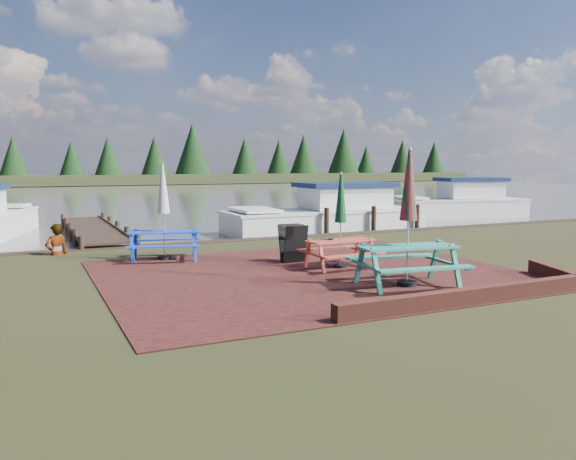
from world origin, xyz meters
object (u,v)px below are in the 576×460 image
(person, at_px, (55,224))
(picnic_table_blue, at_px, (164,227))
(picnic_table_red, at_px, (340,235))
(boat_near, at_px, (328,216))
(chalkboard, at_px, (293,243))
(picnic_table_teal, at_px, (408,239))
(jetty, at_px, (93,229))
(boat_far, at_px, (458,204))

(person, bearing_deg, picnic_table_blue, 121.51)
(picnic_table_red, height_order, boat_near, picnic_table_red)
(boat_near, bearing_deg, chalkboard, 144.92)
(boat_near, bearing_deg, picnic_table_teal, 159.71)
(picnic_table_blue, bearing_deg, jetty, 113.89)
(chalkboard, xyz_separation_m, person, (-5.24, 3.86, 0.34))
(boat_far, bearing_deg, picnic_table_red, 141.13)
(jetty, relative_size, boat_near, 1.16)
(chalkboard, relative_size, jetty, 0.11)
(picnic_table_blue, relative_size, boat_far, 0.34)
(picnic_table_teal, height_order, picnic_table_blue, picnic_table_teal)
(picnic_table_teal, distance_m, picnic_table_blue, 6.38)
(picnic_table_teal, xyz_separation_m, person, (-6.13, 7.26, -0.12))
(picnic_table_red, height_order, chalkboard, picnic_table_red)
(picnic_table_teal, xyz_separation_m, picnic_table_blue, (-3.67, 5.22, -0.10))
(jetty, relative_size, person, 5.43)
(picnic_table_teal, xyz_separation_m, picnic_table_red, (-0.19, 2.29, -0.17))
(picnic_table_teal, relative_size, jetty, 0.30)
(picnic_table_red, relative_size, chalkboard, 2.33)
(boat_far, bearing_deg, boat_near, 120.07)
(chalkboard, relative_size, person, 0.57)
(picnic_table_red, bearing_deg, chalkboard, 120.56)
(picnic_table_blue, height_order, boat_far, picnic_table_blue)
(chalkboard, distance_m, boat_far, 16.74)
(picnic_table_teal, bearing_deg, picnic_table_red, 104.04)
(boat_far, bearing_deg, chalkboard, 136.65)
(picnic_table_teal, distance_m, boat_far, 18.23)
(chalkboard, relative_size, boat_far, 0.13)
(picnic_table_red, xyz_separation_m, jetty, (-4.45, 9.91, -0.67))
(picnic_table_red, relative_size, picnic_table_blue, 0.91)
(picnic_table_blue, distance_m, boat_far, 18.26)
(boat_far, xyz_separation_m, person, (-19.05, -5.59, 0.39))
(jetty, bearing_deg, picnic_table_red, -65.82)
(picnic_table_teal, xyz_separation_m, boat_near, (3.77, 9.91, -0.52))
(jetty, bearing_deg, boat_near, -15.15)
(picnic_table_blue, height_order, chalkboard, picnic_table_blue)
(boat_far, distance_m, person, 19.86)
(chalkboard, height_order, person, person)
(picnic_table_blue, xyz_separation_m, chalkboard, (2.77, -1.82, -0.36))
(person, bearing_deg, chalkboard, 124.76)
(person, bearing_deg, boat_far, 177.51)
(picnic_table_teal, xyz_separation_m, jetty, (-4.64, 12.19, -0.84))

